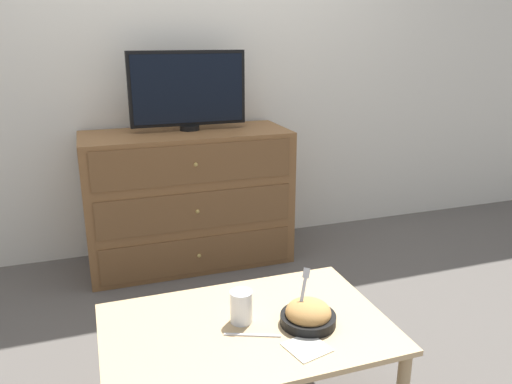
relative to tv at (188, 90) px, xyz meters
name	(u,v)px	position (x,y,z in m)	size (l,w,h in m)	color
ground_plane	(201,241)	(0.09, 0.23, -1.09)	(12.00, 12.00, 0.00)	#56514C
wall_back	(193,52)	(0.09, 0.26, 0.21)	(12.00, 0.05, 2.60)	silver
dresser	(189,198)	(-0.03, -0.05, -0.67)	(1.25, 0.52, 0.85)	brown
tv	(188,90)	(0.00, 0.00, 0.00)	(0.71, 0.12, 0.47)	black
coffee_table	(247,339)	(-0.14, -1.55, -0.72)	(1.00, 0.65, 0.43)	tan
takeout_bowl	(308,315)	(0.08, -1.61, -0.63)	(0.20, 0.20, 0.19)	black
drink_cup	(241,309)	(-0.14, -1.52, -0.61)	(0.08, 0.08, 0.12)	#9E6638
napkin	(307,347)	(0.01, -1.74, -0.66)	(0.15, 0.15, 0.00)	silver
knife	(252,335)	(-0.14, -1.62, -0.66)	(0.18, 0.08, 0.01)	silver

